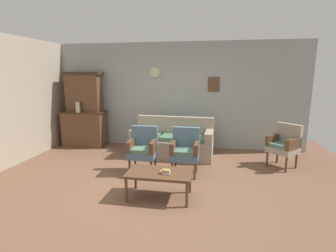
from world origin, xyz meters
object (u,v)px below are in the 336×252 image
Objects in this scene: wingback_chair_by_fireplace at (284,144)px; vase_on_cabinet at (78,107)px; floral_couch at (173,142)px; side_cabinet at (85,128)px; armchair_row_middle at (143,148)px; armchair_by_doorway at (185,149)px; book_stack_on_table at (166,172)px; coffee_table at (159,175)px.

vase_on_cabinet is at bearing 172.65° from wingback_chair_by_fireplace.
side_cabinet is at bearing 169.01° from floral_couch.
vase_on_cabinet is at bearing 146.31° from armchair_row_middle.
armchair_by_doorway is 2.11m from wingback_chair_by_fireplace.
side_cabinet is 1.28× the size of wingback_chair_by_fireplace.
vase_on_cabinet is at bearing 154.74° from armchair_by_doorway.
vase_on_cabinet is 2.61m from armchair_row_middle.
vase_on_cabinet is 0.30× the size of armchair_by_doorway.
armchair_row_middle is at bearing -33.69° from vase_on_cabinet.
wingback_chair_by_fireplace is (4.85, -0.81, 0.03)m from side_cabinet.
side_cabinet is 0.61× the size of floral_couch.
floral_couch and wingback_chair_by_fireplace have the same top height.
armchair_by_doorway is 1.09m from book_stack_on_table.
armchair_row_middle is at bearing -164.38° from wingback_chair_by_fireplace.
floral_couch is 1.20m from armchair_row_middle.
book_stack_on_table is (0.23, -2.16, 0.12)m from floral_couch.
wingback_chair_by_fireplace is at bearing -7.91° from floral_couch.
coffee_table is at bearing -105.93° from armchair_by_doorway.
book_stack_on_table reaches higher than coffee_table.
coffee_table is (0.53, -0.99, -0.12)m from armchair_row_middle.
armchair_by_doorway is at bearing -28.49° from side_cabinet.
floral_couch reaches higher than coffee_table.
armchair_row_middle is 1.13m from coffee_table.
book_stack_on_table is (2.77, -2.46, -0.62)m from vase_on_cabinet.
floral_couch is 2.41m from wingback_chair_by_fireplace.
book_stack_on_table is (0.11, -0.06, 0.07)m from coffee_table.
side_cabinet is at bearing 170.51° from wingback_chair_by_fireplace.
side_cabinet is at bearing 71.58° from vase_on_cabinet.
floral_couch is at bearing 110.72° from armchair_by_doorway.
armchair_row_middle reaches higher than coffee_table.
coffee_table is at bearing -141.85° from wingback_chair_by_fireplace.
side_cabinet is at bearing 151.51° from armchair_by_doorway.
floral_couch is at bearing 172.09° from wingback_chair_by_fireplace.
vase_on_cabinet is at bearing -108.42° from side_cabinet.
vase_on_cabinet is 0.27× the size of coffee_table.
vase_on_cabinet reaches higher than side_cabinet.
coffee_table is (-0.29, -1.02, -0.12)m from armchair_by_doorway.
vase_on_cabinet reaches higher than armchair_row_middle.
armchair_row_middle is 5.66× the size of book_stack_on_table.
floral_couch is 11.87× the size of book_stack_on_table.
vase_on_cabinet is 0.30× the size of wingback_chair_by_fireplace.
side_cabinet is 1.16× the size of coffee_table.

